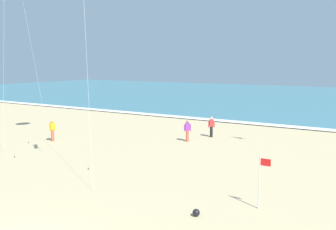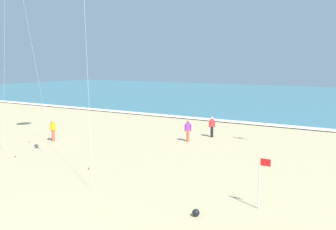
# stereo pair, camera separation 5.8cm
# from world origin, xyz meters

# --- Properties ---
(ocean_water) EXTENTS (160.00, 60.00, 0.08)m
(ocean_water) POSITION_xyz_m (0.00, 56.50, 0.04)
(ocean_water) COLOR teal
(ocean_water) RESTS_ON ground
(shoreline_foam) EXTENTS (160.00, 1.37, 0.01)m
(shoreline_foam) POSITION_xyz_m (0.00, 26.80, 0.09)
(shoreline_foam) COLOR white
(shoreline_foam) RESTS_ON ocean_water
(bystander_purple_top) EXTENTS (0.42, 0.33, 1.59)m
(bystander_purple_top) POSITION_xyz_m (-3.09, 16.89, 0.81)
(bystander_purple_top) COLOR #D8593F
(bystander_purple_top) RESTS_ON ground
(bystander_yellow_top) EXTENTS (0.23, 0.49, 1.59)m
(bystander_yellow_top) POSITION_xyz_m (-11.59, 11.87, 0.81)
(bystander_yellow_top) COLOR #D8593F
(bystander_yellow_top) RESTS_ON ground
(bystander_red_top) EXTENTS (0.40, 0.35, 1.59)m
(bystander_red_top) POSITION_xyz_m (-2.27, 19.27, 0.81)
(bystander_red_top) COLOR black
(bystander_red_top) RESTS_ON ground
(lifeguard_flag) EXTENTS (0.45, 0.05, 2.10)m
(lifeguard_flag) POSITION_xyz_m (5.22, 7.43, 1.27)
(lifeguard_flag) COLOR silver
(lifeguard_flag) RESTS_ON ground
(beach_ball) EXTENTS (0.28, 0.28, 0.28)m
(beach_ball) POSITION_xyz_m (3.40, 5.51, 0.14)
(beach_ball) COLOR black
(beach_ball) RESTS_ON ground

